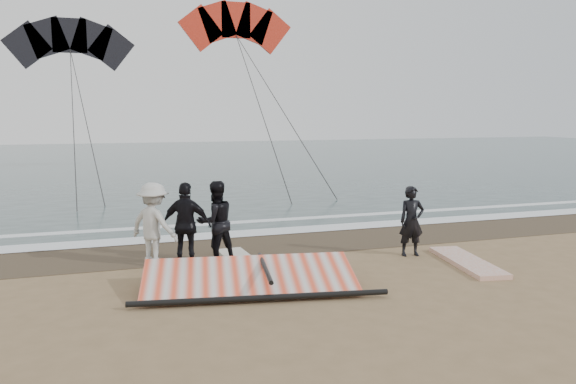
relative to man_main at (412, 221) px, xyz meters
name	(u,v)px	position (x,y,z in m)	size (l,w,h in m)	color
ground	(331,296)	(-3.03, -2.25, -0.86)	(120.00, 120.00, 0.00)	#8C704C
sea	(162,160)	(-3.03, 30.75, -0.84)	(120.00, 54.00, 0.02)	#233838
wet_sand	(267,244)	(-3.03, 2.25, -0.85)	(120.00, 2.80, 0.01)	#4C3D2B
foam_near	(253,233)	(-3.03, 3.65, -0.83)	(120.00, 0.90, 0.01)	white
foam_far	(240,222)	(-3.03, 5.35, -0.83)	(120.00, 0.45, 0.01)	white
man_main	(412,221)	(0.00, 0.00, 0.00)	(0.62, 0.41, 1.71)	black
board_white	(467,262)	(0.83, -1.11, -0.80)	(0.74, 2.64, 0.11)	silver
board_cream	(242,261)	(-4.11, 0.57, -0.81)	(0.63, 2.35, 0.10)	silver
trio_cluster	(182,224)	(-5.42, 0.87, 0.10)	(2.63, 1.44, 1.93)	black
sail_rig	(245,280)	(-4.50, -1.35, -0.66)	(4.75, 2.39, 0.52)	black
kite_red	(236,30)	(0.36, 20.32, 7.31)	(7.25, 6.21, 14.52)	red
kite_dark	(70,46)	(-8.72, 24.32, 6.53)	(8.39, 7.82, 17.01)	black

